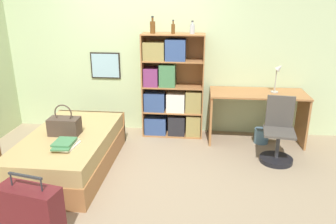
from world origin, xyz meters
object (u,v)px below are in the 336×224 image
(bottle_clear, at_px, (192,29))
(desk, at_px, (257,107))
(bookcase, at_px, (171,92))
(desk_chair, at_px, (278,141))
(waste_bin, at_px, (261,136))
(bottle_brown, at_px, (173,28))
(desk_lamp, at_px, (278,73))
(suitcase, at_px, (31,213))
(handbag, at_px, (64,126))
(bed, at_px, (71,151))
(book_stack_on_bed, at_px, (65,144))
(bottle_green, at_px, (153,27))

(bottle_clear, relative_size, desk, 0.13)
(bookcase, bearing_deg, desk_chair, -26.56)
(desk, xyz_separation_m, waste_bin, (0.10, -0.06, -0.44))
(bottle_brown, bearing_deg, desk_lamp, -2.42)
(suitcase, bearing_deg, bottle_brown, 67.45)
(desk_lamp, bearing_deg, handbag, -157.43)
(handbag, height_order, bottle_clear, bottle_clear)
(bed, relative_size, bottle_brown, 9.12)
(book_stack_on_bed, relative_size, bottle_clear, 2.04)
(desk_chair, bearing_deg, bottle_green, 157.62)
(bed, bearing_deg, handbag, -145.72)
(bottle_green, xyz_separation_m, waste_bin, (1.67, -0.16, -1.58))
(desk, bearing_deg, desk_chair, -72.06)
(bed, height_order, suitcase, suitcase)
(desk_lamp, height_order, desk_chair, desk_lamp)
(bookcase, relative_size, desk, 1.14)
(handbag, bearing_deg, suitcase, -81.42)
(desk, relative_size, desk_lamp, 3.20)
(book_stack_on_bed, height_order, waste_bin, book_stack_on_bed)
(bottle_brown, distance_m, desk, 1.70)
(desk_lamp, bearing_deg, bottle_brown, 177.58)
(bottle_green, bearing_deg, waste_bin, -5.65)
(bottle_brown, distance_m, desk_chair, 2.15)
(bottle_brown, xyz_separation_m, waste_bin, (1.37, -0.15, -1.56))
(bed, height_order, desk_chair, desk_chair)
(book_stack_on_bed, bearing_deg, bottle_green, 63.51)
(desk, bearing_deg, bottle_clear, 173.29)
(bed, height_order, desk_lamp, desk_lamp)
(bottle_clear, bearing_deg, book_stack_on_bed, -130.49)
(book_stack_on_bed, height_order, desk, desk)
(bottle_green, bearing_deg, bottle_clear, 1.36)
(bottle_clear, distance_m, desk_lamp, 1.39)
(book_stack_on_bed, xyz_separation_m, bottle_green, (0.79, 1.59, 1.18))
(suitcase, height_order, bottle_brown, bottle_brown)
(desk_lamp, relative_size, waste_bin, 1.98)
(bookcase, relative_size, desk_chair, 1.83)
(suitcase, bearing_deg, bottle_green, 73.65)
(desk_chair, bearing_deg, suitcase, -144.40)
(bottle_green, distance_m, bottle_clear, 0.58)
(desk, bearing_deg, bottle_brown, 176.13)
(desk_chair, bearing_deg, waste_bin, 100.69)
(bottle_clear, height_order, desk, bottle_clear)
(suitcase, xyz_separation_m, bottle_green, (0.74, 2.53, 1.43))
(bookcase, height_order, bottle_green, bottle_green)
(bottle_brown, height_order, bottle_clear, bottle_brown)
(book_stack_on_bed, distance_m, waste_bin, 2.87)
(suitcase, xyz_separation_m, desk_chair, (2.52, 1.80, 0.02))
(handbag, bearing_deg, desk, 24.24)
(bottle_green, height_order, bottle_brown, bottle_green)
(desk_chair, xyz_separation_m, waste_bin, (-0.11, 0.57, -0.17))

